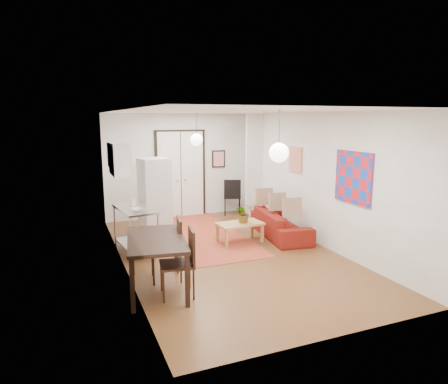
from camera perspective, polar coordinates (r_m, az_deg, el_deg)
name	(u,v)px	position (r m, az deg, el deg)	size (l,w,h in m)	color
floor	(228,253)	(8.39, 0.57, -8.75)	(7.00, 7.00, 0.00)	brown
ceiling	(228,111)	(7.92, 0.61, 11.48)	(4.20, 7.00, 0.02)	white
wall_back	(180,166)	(11.30, -6.28, 3.76)	(4.20, 0.02, 2.90)	white
wall_front	(339,228)	(5.05, 16.13, -5.02)	(4.20, 0.02, 2.90)	white
wall_left	(122,192)	(7.48, -14.42, 0.04)	(0.02, 7.00, 2.90)	white
wall_right	(316,179)	(9.04, 12.98, 1.86)	(0.02, 7.00, 2.90)	white
double_doors	(181,175)	(11.29, -6.19, 2.48)	(1.44, 0.06, 2.50)	white
stub_partition	(254,166)	(11.08, 4.34, 3.66)	(0.50, 0.10, 2.90)	white
wall_cabinet	(119,159)	(8.92, -14.73, 4.59)	(0.35, 1.00, 0.70)	white
painting_popart	(353,178)	(8.01, 18.00, 1.98)	(0.05, 1.00, 1.00)	red
painting_abstract	(296,160)	(9.64, 10.22, 4.59)	(0.05, 0.50, 0.60)	beige
poster_back	(219,159)	(11.62, -0.78, 4.75)	(0.40, 0.03, 0.50)	red
print_left	(109,155)	(9.39, -16.06, 5.11)	(0.03, 0.44, 0.54)	#9E6E41
pendant_back	(197,140)	(9.81, -3.95, 7.47)	(0.30, 0.30, 0.80)	silver
pendant_front	(279,153)	(6.14, 7.84, 5.60)	(0.30, 0.30, 0.80)	silver
kilim_rug	(201,232)	(9.87, -3.32, -5.76)	(1.69, 4.50, 0.01)	#B64B2D
sofa	(280,224)	(9.57, 8.07, -4.50)	(0.81, 2.08, 0.61)	maroon
coffee_table	(240,225)	(9.00, 2.27, -4.80)	(1.06, 0.65, 0.45)	tan
potted_plant	(244,213)	(8.97, 2.86, -3.00)	(0.34, 0.40, 0.44)	#3A672E
kitchen_counter	(135,224)	(8.46, -12.54, -4.42)	(0.79, 1.32, 0.95)	#AAACAF
bowl	(137,210)	(8.09, -12.28, -2.48)	(0.22, 0.22, 0.06)	beige
soap_bottle	(133,201)	(8.60, -12.93, -1.24)	(0.09, 0.09, 0.20)	teal
fridge	(155,197)	(9.68, -9.86, -0.65)	(0.65, 0.65, 1.84)	silver
dining_table	(156,244)	(6.56, -9.65, -7.32)	(1.14, 1.70, 0.87)	black
dining_chair_near	(164,243)	(7.08, -8.54, -7.19)	(0.59, 0.77, 1.08)	#361B11
dining_chair_far	(175,255)	(6.43, -7.04, -8.98)	(0.59, 0.77, 1.08)	#361B11
black_side_chair	(231,193)	(11.68, 0.99, -0.09)	(0.63, 0.64, 1.05)	black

